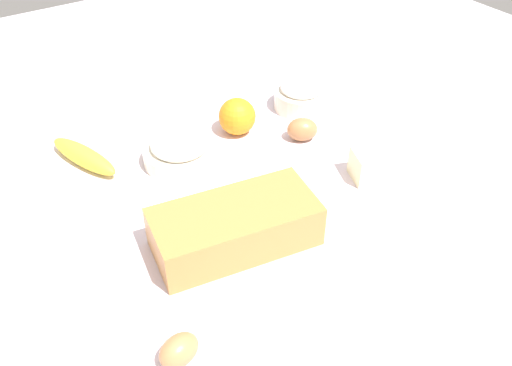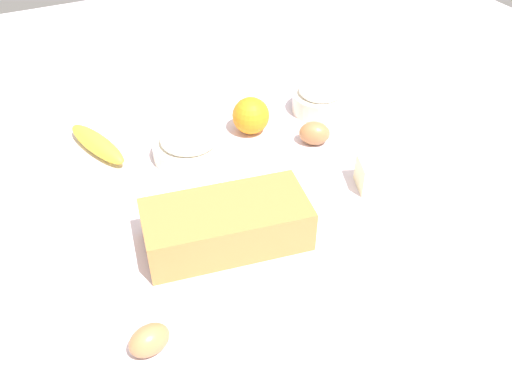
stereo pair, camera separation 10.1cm
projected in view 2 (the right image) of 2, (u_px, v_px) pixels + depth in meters
The scene contains 9 objects.
ground_plane at pixel (256, 203), 1.05m from camera, with size 2.40×2.40×0.02m, color silver.
loaf_pan at pixel (226, 224), 0.93m from camera, with size 0.30×0.17×0.08m.
flour_bowl at pixel (189, 144), 1.13m from camera, with size 0.15×0.15×0.07m.
sugar_bowl at pixel (320, 98), 1.27m from camera, with size 0.13×0.13×0.07m.
banana at pixel (97, 144), 1.15m from camera, with size 0.19×0.04×0.04m, color yellow.
orange_fruit at pixel (251, 116), 1.20m from camera, with size 0.08×0.08×0.08m, color orange.
butter_block at pixel (382, 174), 1.05m from camera, with size 0.09×0.06×0.06m, color #F4EDB2.
egg_near_butter at pixel (149, 340), 0.77m from camera, with size 0.04×0.04×0.06m, color #B07748.
egg_beside_bowl at pixel (314, 133), 1.17m from camera, with size 0.05×0.05×0.07m, color #A56F43.
Camera 2 is at (0.35, 0.71, 0.68)m, focal length 38.05 mm.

